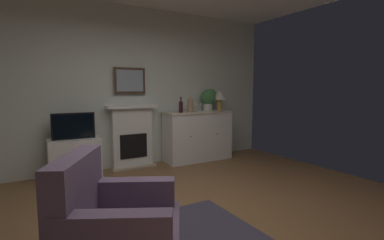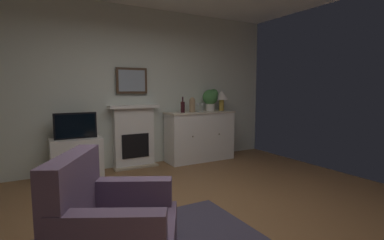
{
  "view_description": "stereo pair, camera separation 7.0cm",
  "coord_description": "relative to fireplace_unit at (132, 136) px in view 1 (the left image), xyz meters",
  "views": [
    {
      "loc": [
        -1.43,
        -2.34,
        1.38
      ],
      "look_at": [
        0.33,
        0.65,
        1.0
      ],
      "focal_mm": 26.52,
      "sensor_mm": 36.0,
      "label": 1
    },
    {
      "loc": [
        -1.36,
        -2.38,
        1.38
      ],
      "look_at": [
        0.33,
        0.65,
        1.0
      ],
      "focal_mm": 26.52,
      "sensor_mm": 36.0,
      "label": 2
    }
  ],
  "objects": [
    {
      "name": "ground_plane",
      "position": [
        -0.15,
        -2.45,
        -0.6
      ],
      "size": [
        6.09,
        5.22,
        0.1
      ],
      "primitive_type": "cube",
      "color": "brown",
      "rests_on": "ground"
    },
    {
      "name": "wall_rear",
      "position": [
        -0.15,
        0.13,
        0.86
      ],
      "size": [
        6.09,
        0.06,
        2.81
      ],
      "primitive_type": "cube",
      "color": "silver",
      "rests_on": "ground_plane"
    },
    {
      "name": "fireplace_unit",
      "position": [
        0.0,
        0.0,
        0.0
      ],
      "size": [
        0.87,
        0.3,
        1.1
      ],
      "color": "white",
      "rests_on": "ground_plane"
    },
    {
      "name": "framed_picture",
      "position": [
        0.0,
        0.05,
        0.97
      ],
      "size": [
        0.55,
        0.04,
        0.45
      ],
      "color": "#473323"
    },
    {
      "name": "sideboard_cabinet",
      "position": [
        1.26,
        -0.18,
        -0.07
      ],
      "size": [
        1.34,
        0.49,
        0.95
      ],
      "color": "white",
      "rests_on": "ground_plane"
    },
    {
      "name": "table_lamp",
      "position": [
        1.76,
        -0.18,
        0.68
      ],
      "size": [
        0.26,
        0.26,
        0.4
      ],
      "color": "#B79338",
      "rests_on": "sideboard_cabinet"
    },
    {
      "name": "wine_bottle",
      "position": [
        0.86,
        -0.22,
        0.51
      ],
      "size": [
        0.08,
        0.08,
        0.29
      ],
      "color": "#331419",
      "rests_on": "sideboard_cabinet"
    },
    {
      "name": "wine_glass_left",
      "position": [
        1.19,
        -0.22,
        0.52
      ],
      "size": [
        0.07,
        0.07,
        0.16
      ],
      "color": "silver",
      "rests_on": "sideboard_cabinet"
    },
    {
      "name": "wine_glass_center",
      "position": [
        1.3,
        -0.2,
        0.52
      ],
      "size": [
        0.07,
        0.07,
        0.16
      ],
      "color": "silver",
      "rests_on": "sideboard_cabinet"
    },
    {
      "name": "vase_decorative",
      "position": [
        1.06,
        -0.23,
        0.54
      ],
      "size": [
        0.11,
        0.11,
        0.28
      ],
      "color": "#9E7F5B",
      "rests_on": "sideboard_cabinet"
    },
    {
      "name": "tv_cabinet",
      "position": [
        -0.97,
        -0.16,
        -0.24
      ],
      "size": [
        0.75,
        0.42,
        0.62
      ],
      "color": "white",
      "rests_on": "ground_plane"
    },
    {
      "name": "tv_set",
      "position": [
        -0.97,
        -0.19,
        0.27
      ],
      "size": [
        0.62,
        0.07,
        0.4
      ],
      "color": "black",
      "rests_on": "tv_cabinet"
    },
    {
      "name": "potted_plant_small",
      "position": [
        1.53,
        -0.13,
        0.66
      ],
      "size": [
        0.3,
        0.3,
        0.43
      ],
      "color": "beige",
      "rests_on": "sideboard_cabinet"
    },
    {
      "name": "armchair",
      "position": [
        -1.08,
        -2.83,
        -0.17
      ],
      "size": [
        1.07,
        1.05,
        0.92
      ],
      "color": "#604C66",
      "rests_on": "ground_plane"
    }
  ]
}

